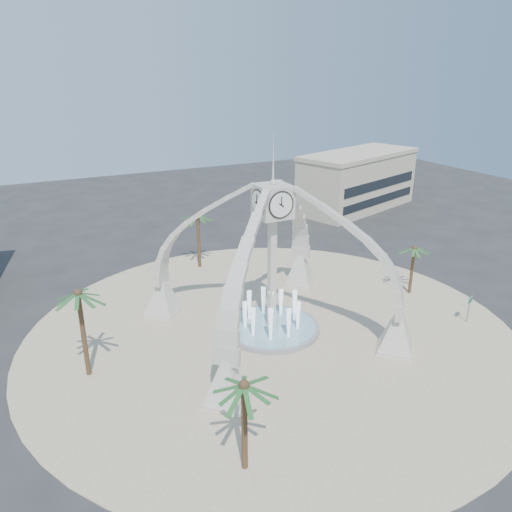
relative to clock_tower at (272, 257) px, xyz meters
name	(u,v)px	position (x,y,z in m)	size (l,w,h in m)	color
ground	(271,330)	(0.00, 0.00, -6.49)	(140.00, 140.00, 0.00)	#282828
plaza	(271,330)	(0.00, 0.00, -6.46)	(40.00, 40.00, 0.06)	#C6B393
clock_tower	(272,257)	(0.00, 0.00, 0.00)	(17.94, 17.94, 16.30)	beige
fountain	(271,327)	(0.00, 0.00, -6.20)	(8.00, 8.00, 3.62)	gray
building_ne	(358,180)	(30.00, 28.00, -2.18)	(21.87, 14.17, 8.60)	#BEB094
palm_east	(414,249)	(15.42, 0.40, -1.94)	(4.30, 4.30, 5.23)	brown
palm_west	(78,295)	(-14.66, 0.16, -0.20)	(4.76, 4.76, 7.09)	brown
palm_north	(198,216)	(-0.35, 15.84, -0.68)	(4.36, 4.36, 6.61)	brown
palm_south	(244,387)	(-8.53, -12.80, -1.19)	(4.57, 4.57, 6.05)	brown
street_sign	(469,304)	(15.57, -6.39, -4.70)	(0.87, 0.35, 2.50)	slate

